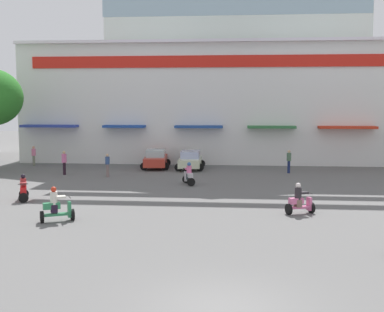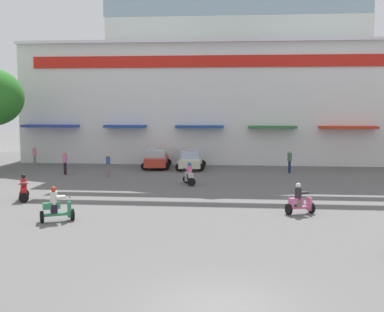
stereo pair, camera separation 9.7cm
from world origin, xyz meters
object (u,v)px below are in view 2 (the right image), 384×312
Objects in this scene: pedestrian_1 at (65,161)px; pedestrian_3 at (35,154)px; scooter_rider_6 at (24,190)px; parked_car_1 at (191,160)px; pedestrian_2 at (108,164)px; scooter_rider_5 at (56,207)px; scooter_rider_1 at (189,175)px; pedestrian_0 at (290,160)px; parked_car_0 at (157,159)px; scooter_rider_4 at (300,201)px.

pedestrian_3 is (-4.35, 4.98, -0.06)m from pedestrian_1.
pedestrian_3 reaches higher than scooter_rider_6.
parked_car_1 is 2.38× the size of pedestrian_2.
pedestrian_3 reaches higher than scooter_rider_5.
scooter_rider_1 is 0.86× the size of pedestrian_0.
scooter_rider_6 is at bearing 127.45° from scooter_rider_5.
parked_car_0 is at bearing -3.47° from pedestrian_3.
scooter_rider_5 is 1.08× the size of scooter_rider_6.
scooter_rider_5 is 0.90× the size of pedestrian_1.
parked_car_1 is at bearing -4.50° from pedestrian_3.
pedestrian_1 is 3.52m from pedestrian_2.
pedestrian_0 is at bearing 41.07° from scooter_rider_1.
scooter_rider_6 is 9.77m from pedestrian_1.
parked_car_1 is 2.27× the size of pedestrian_0.
parked_car_0 is 2.58× the size of pedestrian_3.
pedestrian_1 is (-9.49, 3.63, 0.40)m from scooter_rider_1.
scooter_rider_5 is at bearing -52.55° from scooter_rider_6.
pedestrian_0 is (0.82, 14.10, 0.39)m from scooter_rider_4.
scooter_rider_5 is 0.96× the size of pedestrian_3.
scooter_rider_1 reaches higher than parked_car_1.
pedestrian_1 is at bearing -171.68° from pedestrian_0.
parked_car_1 is 17.02m from scooter_rider_4.
pedestrian_2 reaches higher than pedestrian_3.
scooter_rider_6 is at bearing -119.59° from parked_car_1.
pedestrian_2 reaches higher than parked_car_1.
pedestrian_1 is (-6.04, -4.35, 0.25)m from parked_car_0.
scooter_rider_6 is at bearing -69.56° from pedestrian_3.
pedestrian_2 reaches higher than parked_car_0.
scooter_rider_4 is 16.33m from pedestrian_2.
pedestrian_1 is 1.05× the size of pedestrian_2.
scooter_rider_1 is at bearing -66.63° from parked_car_0.
parked_car_0 is 8.70m from scooter_rider_1.
parked_car_1 is 15.69m from scooter_rider_6.
pedestrian_0 is 1.05× the size of pedestrian_2.
pedestrian_1 is (-16.40, -2.40, 0.00)m from pedestrian_0.
parked_car_1 is 7.60m from scooter_rider_1.
parked_car_0 is 2.44× the size of pedestrian_0.
scooter_rider_1 is at bearing 127.08° from scooter_rider_4.
pedestrian_1 reaches higher than pedestrian_3.
scooter_rider_5 is at bearing -84.92° from pedestrian_2.
pedestrian_2 is (-12.98, -3.20, -0.04)m from pedestrian_0.
parked_car_1 is at bearing 94.70° from scooter_rider_1.
parked_car_1 is at bearing 168.44° from pedestrian_0.
scooter_rider_1 is at bearing 35.96° from scooter_rider_6.
scooter_rider_4 reaches higher than parked_car_1.
parked_car_0 is 2.68× the size of scooter_rider_5.
parked_car_1 is 2.26× the size of pedestrian_1.
scooter_rider_1 is 1.00× the size of scooter_rider_4.
pedestrian_1 is at bearing 143.11° from scooter_rider_4.
pedestrian_1 reaches higher than scooter_rider_5.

